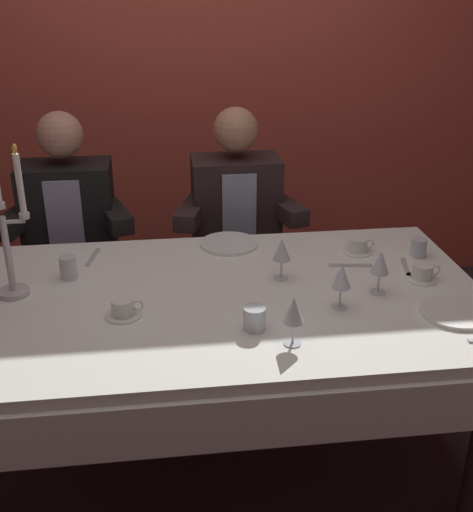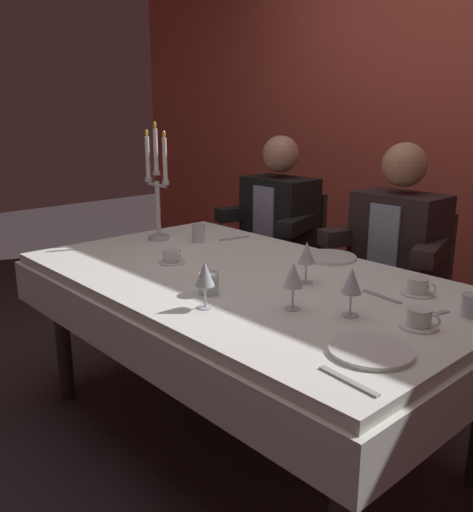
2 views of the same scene
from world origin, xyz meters
name	(u,v)px [view 1 (image 1 of 2)]	position (x,y,z in m)	size (l,w,h in m)	color
ground_plane	(225,455)	(0.00, 0.00, 0.00)	(12.00, 12.00, 0.00)	#372D30
back_wall	(191,61)	(0.00, 1.66, 1.35)	(6.00, 0.12, 2.70)	#CF5240
dining_table	(224,323)	(0.00, 0.00, 0.62)	(1.94, 1.14, 0.74)	white
candelabra	(4,232)	(-0.75, 0.09, 0.98)	(0.19, 0.11, 0.59)	silver
dinner_plate_0	(229,244)	(0.07, 0.45, 0.75)	(0.25, 0.25, 0.01)	white
dinner_plate_1	(455,312)	(0.77, -0.24, 0.75)	(0.24, 0.24, 0.01)	white
wine_glass_0	(294,311)	(0.18, -0.36, 0.86)	(0.07, 0.07, 0.16)	silver
wine_glass_1	(282,250)	(0.23, 0.10, 0.86)	(0.07, 0.07, 0.16)	silver
wine_glass_2	(380,263)	(0.56, -0.06, 0.86)	(0.07, 0.07, 0.16)	silver
wine_glass_3	(342,278)	(0.39, -0.15, 0.85)	(0.07, 0.07, 0.16)	silver
water_tumbler_0	(419,248)	(0.82, 0.23, 0.78)	(0.06, 0.06, 0.08)	silver
water_tumbler_1	(254,318)	(0.07, -0.25, 0.78)	(0.07, 0.07, 0.08)	silver
water_tumbler_2	(68,267)	(-0.57, 0.21, 0.78)	(0.06, 0.06, 0.09)	silver
coffee_cup_0	(123,309)	(-0.35, -0.11, 0.77)	(0.13, 0.12, 0.06)	white
coffee_cup_1	(423,273)	(0.76, 0.03, 0.77)	(0.13, 0.12, 0.06)	white
coffee_cup_2	(358,246)	(0.59, 0.31, 0.77)	(0.13, 0.12, 0.06)	white
fork_0	(350,265)	(0.52, 0.18, 0.74)	(0.17, 0.02, 0.01)	#B7B7BC
spoon_1	(406,267)	(0.74, 0.13, 0.74)	(0.17, 0.02, 0.01)	#B7B7BC
fork_2	(93,257)	(-0.49, 0.38, 0.74)	(0.17, 0.02, 0.01)	#B7B7BC
seated_diner_0	(69,217)	(-0.64, 0.89, 0.74)	(0.63, 0.48, 1.24)	#312B25
seated_diner_1	(236,210)	(0.16, 0.89, 0.74)	(0.63, 0.48, 1.24)	#312B25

